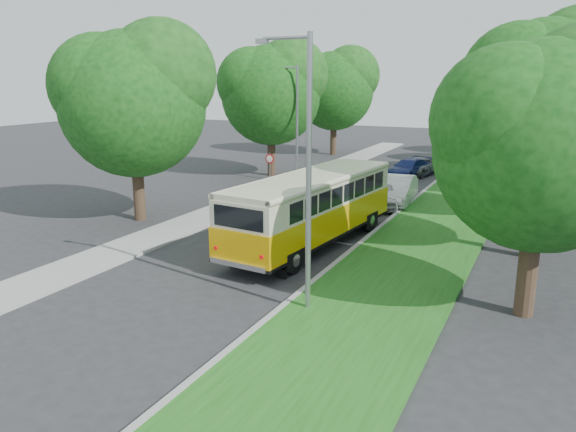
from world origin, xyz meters
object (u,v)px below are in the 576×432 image
at_px(lamppost_far, 296,120).
at_px(car_white, 398,190).
at_px(lamppost_near, 306,166).
at_px(car_blue, 409,168).
at_px(car_grey, 418,166).
at_px(vintage_bus, 312,210).
at_px(car_silver, 382,195).

height_order(lamppost_far, car_white, lamppost_far).
bearing_deg(lamppost_near, car_white, 94.90).
distance_m(lamppost_near, car_white, 15.98).
xyz_separation_m(lamppost_near, car_blue, (-2.74, 23.76, -3.73)).
xyz_separation_m(lamppost_near, car_grey, (-2.44, 25.26, -3.76)).
bearing_deg(car_white, vintage_bus, -101.60).
relative_size(lamppost_far, car_blue, 1.70).
bearing_deg(lamppost_far, car_silver, -30.95).
relative_size(lamppost_near, car_blue, 1.81).
relative_size(car_silver, car_white, 0.83).
bearing_deg(car_white, car_blue, 94.81).
distance_m(vintage_bus, car_grey, 19.13).
distance_m(lamppost_near, vintage_bus, 7.20).
distance_m(car_white, car_grey, 9.82).
relative_size(vintage_bus, car_white, 2.22).
xyz_separation_m(vintage_bus, car_grey, (-0.01, 19.11, -0.90)).
bearing_deg(lamppost_far, car_blue, 40.49).
relative_size(car_blue, car_grey, 1.01).
distance_m(vintage_bus, car_white, 9.46).
bearing_deg(car_silver, car_grey, 74.95).
bearing_deg(car_grey, vintage_bus, -77.39).
relative_size(car_white, car_grey, 1.05).
height_order(lamppost_far, car_grey, lamppost_far).
relative_size(lamppost_near, vintage_bus, 0.79).
relative_size(vintage_bus, car_silver, 2.67).
height_order(lamppost_near, vintage_bus, lamppost_near).
relative_size(lamppost_near, car_white, 1.74).
height_order(vintage_bus, car_silver, vintage_bus).
bearing_deg(car_blue, vintage_bus, -74.45).
height_order(car_silver, car_blue, car_silver).
bearing_deg(car_blue, lamppost_far, -124.98).
height_order(lamppost_near, lamppost_far, lamppost_near).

